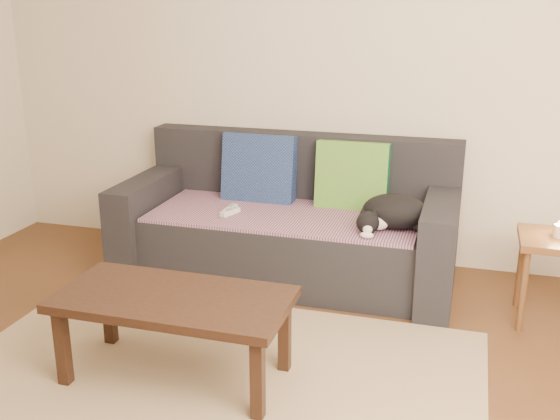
{
  "coord_description": "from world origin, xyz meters",
  "views": [
    {
      "loc": [
        1.08,
        -2.27,
        1.69
      ],
      "look_at": [
        0.05,
        1.2,
        0.55
      ],
      "focal_mm": 42.0,
      "sensor_mm": 36.0,
      "label": 1
    }
  ],
  "objects": [
    {
      "name": "coffee_table",
      "position": [
        -0.16,
        0.2,
        0.37
      ],
      "size": [
        1.07,
        0.53,
        0.43
      ],
      "color": "#311F13",
      "rests_on": "rug"
    },
    {
      "name": "rug",
      "position": [
        0.0,
        0.15,
        0.01
      ],
      "size": [
        2.5,
        1.8,
        0.01
      ],
      "primitive_type": "cube",
      "color": "tan",
      "rests_on": "ground"
    },
    {
      "name": "throw_blanket",
      "position": [
        0.0,
        1.48,
        0.43
      ],
      "size": [
        1.66,
        0.74,
        0.02
      ],
      "primitive_type": "cube",
      "color": "#42294D",
      "rests_on": "sofa"
    },
    {
      "name": "cat",
      "position": [
        0.68,
        1.38,
        0.54
      ],
      "size": [
        0.47,
        0.43,
        0.2
      ],
      "rotation": [
        0.0,
        0.0,
        0.26
      ],
      "color": "black",
      "rests_on": "throw_blanket"
    },
    {
      "name": "ground",
      "position": [
        0.0,
        0.0,
        0.0
      ],
      "size": [
        4.5,
        4.5,
        0.0
      ],
      "primitive_type": "plane",
      "color": "brown",
      "rests_on": "ground"
    },
    {
      "name": "sofa",
      "position": [
        0.0,
        1.57,
        0.31
      ],
      "size": [
        2.1,
        0.94,
        0.87
      ],
      "color": "#232328",
      "rests_on": "ground"
    },
    {
      "name": "back_wall",
      "position": [
        0.0,
        2.0,
        1.3
      ],
      "size": [
        4.5,
        0.04,
        2.6
      ],
      "primitive_type": "cube",
      "color": "beige",
      "rests_on": "ground"
    },
    {
      "name": "side_table",
      "position": [
        1.57,
        1.32,
        0.41
      ],
      "size": [
        0.4,
        0.4,
        0.5
      ],
      "color": "brown",
      "rests_on": "ground"
    },
    {
      "name": "wii_remote_a",
      "position": [
        -0.34,
        1.42,
        0.46
      ],
      "size": [
        0.05,
        0.15,
        0.03
      ],
      "primitive_type": "cube",
      "rotation": [
        0.0,
        0.0,
        1.49
      ],
      "color": "white",
      "rests_on": "throw_blanket"
    },
    {
      "name": "cushion_navy",
      "position": [
        -0.25,
        1.74,
        0.63
      ],
      "size": [
        0.49,
        0.2,
        0.5
      ],
      "primitive_type": "cube",
      "rotation": [
        -0.17,
        0.0,
        0.0
      ],
      "color": "#102348",
      "rests_on": "throw_blanket"
    },
    {
      "name": "cushion_green",
      "position": [
        0.37,
        1.74,
        0.63
      ],
      "size": [
        0.46,
        0.17,
        0.47
      ],
      "primitive_type": "cube",
      "rotation": [
        -0.12,
        0.0,
        0.0
      ],
      "color": "#0D5434",
      "rests_on": "throw_blanket"
    },
    {
      "name": "wii_remote_b",
      "position": [
        -0.32,
        1.36,
        0.46
      ],
      "size": [
        0.09,
        0.15,
        0.03
      ],
      "primitive_type": "cube",
      "rotation": [
        0.0,
        0.0,
        1.19
      ],
      "color": "white",
      "rests_on": "throw_blanket"
    },
    {
      "name": "candle",
      "position": [
        1.57,
        1.32,
        0.54
      ],
      "size": [
        0.06,
        0.06,
        0.09
      ],
      "color": "beige",
      "rests_on": "side_table"
    }
  ]
}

